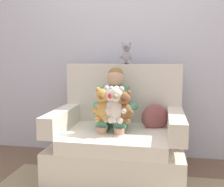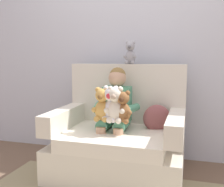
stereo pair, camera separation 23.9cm
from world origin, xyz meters
name	(u,v)px [view 1 (the left image)]	position (x,y,z in m)	size (l,w,h in m)	color
ground_plane	(118,175)	(0.00, 0.00, 0.00)	(8.00, 8.00, 0.00)	brown
back_wall	(127,41)	(0.00, 0.63, 1.30)	(6.00, 0.10, 2.60)	silver
armchair	(118,140)	(0.00, 0.05, 0.32)	(1.19, 0.87, 1.04)	silver
seated_child	(114,106)	(-0.04, 0.07, 0.65)	(0.45, 0.39, 0.82)	#4C9370
plush_white	(112,105)	(-0.04, -0.11, 0.70)	(0.19, 0.15, 0.32)	white
plush_brown	(124,107)	(0.08, -0.13, 0.68)	(0.17, 0.14, 0.29)	brown
plush_honey	(103,105)	(-0.11, -0.12, 0.69)	(0.18, 0.15, 0.30)	gold
plush_cream	(116,106)	(0.01, -0.14, 0.70)	(0.19, 0.15, 0.32)	silver
plush_grey_on_backrest	(126,53)	(0.03, 0.36, 1.15)	(0.14, 0.11, 0.24)	#9E9EA3
throw_pillow	(155,117)	(0.34, 0.16, 0.54)	(0.26, 0.12, 0.26)	#8C4C4C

